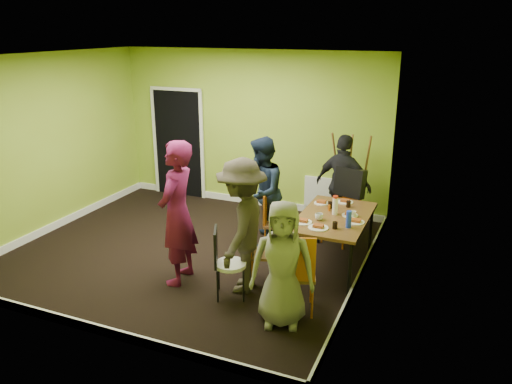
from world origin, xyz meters
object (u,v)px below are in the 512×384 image
at_px(easel, 350,182).
at_px(chair_front_end, 297,270).
at_px(chair_back_end, 348,190).
at_px(dining_table, 334,220).
at_px(thermos, 335,206).
at_px(chair_left_near, 259,248).
at_px(person_standing, 177,213).
at_px(person_front_end, 282,264).
at_px(blue_bottle, 349,219).
at_px(chair_left_far, 272,218).
at_px(person_left_near, 242,226).
at_px(person_left_far, 261,192).
at_px(person_back_end, 343,185).
at_px(chair_bentwood, 225,259).
at_px(orange_bottle, 329,208).

bearing_deg(easel, chair_front_end, -89.17).
xyz_separation_m(chair_back_end, chair_front_end, (-0.03, -2.35, -0.23)).
relative_size(dining_table, thermos, 6.43).
distance_m(chair_left_near, easel, 2.37).
bearing_deg(chair_back_end, person_standing, 70.29).
height_order(dining_table, chair_back_end, chair_back_end).
xyz_separation_m(chair_front_end, person_standing, (-1.65, 0.18, 0.37)).
height_order(easel, person_front_end, easel).
relative_size(chair_left_near, blue_bottle, 3.87).
height_order(chair_left_far, person_left_near, person_left_near).
bearing_deg(person_left_far, chair_left_far, 45.22).
height_order(chair_left_near, chair_back_end, chair_back_end).
bearing_deg(person_standing, thermos, 118.46).
bearing_deg(chair_left_near, chair_back_end, 139.33).
height_order(chair_left_near, person_left_near, person_left_near).
relative_size(person_left_far, person_left_near, 0.97).
distance_m(person_back_end, person_front_end, 2.79).
distance_m(chair_front_end, easel, 2.80).
xyz_separation_m(dining_table, chair_bentwood, (-1.01, -1.28, -0.21)).
xyz_separation_m(chair_back_end, orange_bottle, (-0.06, -0.86, -0.01)).
bearing_deg(person_standing, chair_bentwood, 73.32).
bearing_deg(chair_back_end, person_front_end, 105.38).
bearing_deg(chair_bentwood, thermos, 118.77).
height_order(blue_bottle, orange_bottle, blue_bottle).
bearing_deg(person_left_near, chair_front_end, 60.69).
xyz_separation_m(chair_back_end, thermos, (0.04, -0.96, 0.07)).
relative_size(chair_left_near, person_left_far, 0.52).
xyz_separation_m(dining_table, chair_left_near, (-0.76, -0.80, -0.21)).
distance_m(dining_table, thermos, 0.18).
bearing_deg(thermos, chair_front_end, -92.84).
xyz_separation_m(person_standing, person_front_end, (1.56, -0.42, -0.21)).
bearing_deg(dining_table, orange_bottle, 124.94).
xyz_separation_m(blue_bottle, person_standing, (-2.00, -0.81, 0.07)).
bearing_deg(chair_bentwood, person_left_far, 162.22).
relative_size(chair_back_end, person_left_near, 0.67).
relative_size(dining_table, easel, 0.94).
relative_size(chair_bentwood, person_back_end, 0.55).
distance_m(chair_front_end, blue_bottle, 1.10).
bearing_deg(person_left_near, easel, 153.72).
height_order(chair_left_near, blue_bottle, blue_bottle).
distance_m(chair_left_far, person_left_near, 1.28).
height_order(dining_table, person_standing, person_standing).
bearing_deg(blue_bottle, person_back_end, 105.67).
relative_size(chair_left_near, person_front_end, 0.59).
height_order(chair_left_near, easel, easel).
relative_size(chair_back_end, chair_bentwood, 1.27).
height_order(blue_bottle, person_left_far, person_left_far).
xyz_separation_m(thermos, person_left_near, (-0.89, -1.08, -0.02)).
distance_m(easel, orange_bottle, 1.30).
distance_m(blue_bottle, person_front_end, 1.32).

